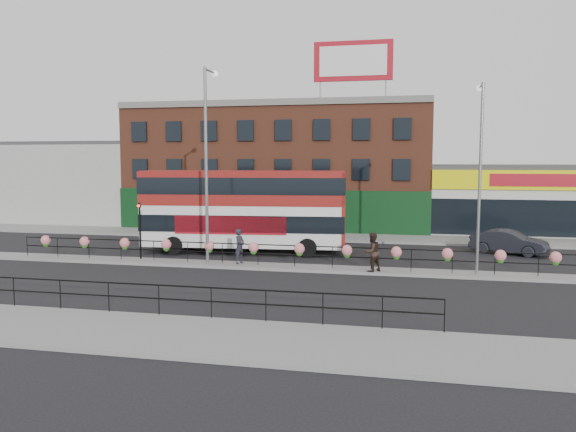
% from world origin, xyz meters
% --- Properties ---
extents(ground, '(120.00, 120.00, 0.00)m').
position_xyz_m(ground, '(0.00, 0.00, 0.00)').
color(ground, black).
rests_on(ground, ground).
extents(south_pavement, '(60.00, 4.00, 0.15)m').
position_xyz_m(south_pavement, '(0.00, -12.00, 0.07)').
color(south_pavement, gray).
rests_on(south_pavement, ground).
extents(north_pavement, '(60.00, 4.00, 0.15)m').
position_xyz_m(north_pavement, '(0.00, 12.00, 0.07)').
color(north_pavement, gray).
rests_on(north_pavement, ground).
extents(median, '(60.00, 1.60, 0.15)m').
position_xyz_m(median, '(0.00, 0.00, 0.07)').
color(median, gray).
rests_on(median, ground).
extents(yellow_line_inner, '(60.00, 0.10, 0.01)m').
position_xyz_m(yellow_line_inner, '(0.00, -9.70, 0.01)').
color(yellow_line_inner, gold).
rests_on(yellow_line_inner, ground).
extents(yellow_line_outer, '(60.00, 0.10, 0.01)m').
position_xyz_m(yellow_line_outer, '(0.00, -9.88, 0.01)').
color(yellow_line_outer, gold).
rests_on(yellow_line_outer, ground).
extents(brick_building, '(25.00, 12.21, 10.30)m').
position_xyz_m(brick_building, '(-4.00, 19.96, 5.13)').
color(brick_building, brown).
rests_on(brick_building, ground).
extents(supermarket, '(15.00, 12.25, 5.30)m').
position_xyz_m(supermarket, '(16.00, 19.90, 2.65)').
color(supermarket, silver).
rests_on(supermarket, ground).
extents(warehouse_west, '(15.50, 12.00, 7.30)m').
position_xyz_m(warehouse_west, '(-24.25, 20.00, 3.65)').
color(warehouse_west, '#A4A49F').
rests_on(warehouse_west, ground).
extents(billboard, '(6.00, 0.29, 4.40)m').
position_xyz_m(billboard, '(2.50, 14.99, 13.18)').
color(billboard, maroon).
rests_on(billboard, brick_building).
extents(median_railing, '(30.04, 0.56, 1.23)m').
position_xyz_m(median_railing, '(-0.00, 0.00, 1.05)').
color(median_railing, black).
rests_on(median_railing, median).
extents(south_railing, '(20.04, 0.05, 1.12)m').
position_xyz_m(south_railing, '(-2.00, -10.10, 0.96)').
color(south_railing, black).
rests_on(south_railing, south_pavement).
extents(double_decker_bus, '(12.76, 4.17, 5.07)m').
position_xyz_m(double_decker_bus, '(-3.11, 4.64, 3.12)').
color(double_decker_bus, white).
rests_on(double_decker_bus, ground).
extents(car, '(4.78, 5.60, 1.47)m').
position_xyz_m(car, '(12.87, 7.36, 0.74)').
color(car, '#23252E').
rests_on(car, ground).
extents(pedestrian_a, '(0.95, 0.85, 1.88)m').
position_xyz_m(pedestrian_a, '(-2.07, 0.15, 1.09)').
color(pedestrian_a, '#22232D').
rests_on(pedestrian_a, median).
extents(pedestrian_b, '(1.71, 1.71, 1.98)m').
position_xyz_m(pedestrian_b, '(5.06, -0.52, 1.14)').
color(pedestrian_b, black).
rests_on(pedestrian_b, median).
extents(lamp_column_west, '(0.38, 1.84, 10.48)m').
position_xyz_m(lamp_column_west, '(-3.78, 0.09, 6.36)').
color(lamp_column_west, slate).
rests_on(lamp_column_west, median).
extents(lamp_column_east, '(0.33, 1.63, 9.32)m').
position_xyz_m(lamp_column_east, '(10.16, 0.17, 5.67)').
color(lamp_column_east, slate).
rests_on(lamp_column_east, median).
extents(traffic_light_median, '(0.15, 0.28, 3.65)m').
position_xyz_m(traffic_light_median, '(-8.00, 0.39, 2.47)').
color(traffic_light_median, black).
rests_on(traffic_light_median, median).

